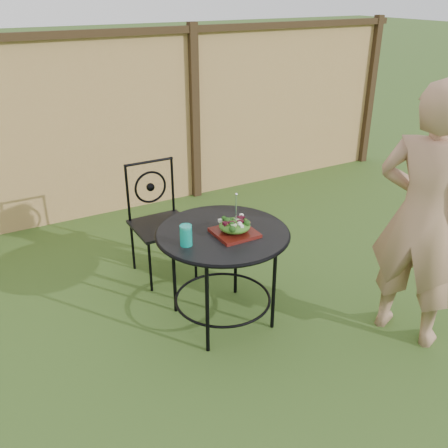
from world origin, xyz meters
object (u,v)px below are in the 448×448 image
object	(u,v)px
patio_table	(223,249)
diner	(423,218)
patio_chair	(159,218)
salad_plate	(235,233)

from	to	relation	value
patio_table	diner	xyz separation A→B (m)	(1.06, -0.75, 0.30)
patio_table	patio_chair	xyz separation A→B (m)	(-0.12, 0.87, -0.08)
diner	salad_plate	xyz separation A→B (m)	(-1.01, 0.67, -0.15)
salad_plate	patio_chair	bearing A→B (deg)	99.95
patio_table	diner	size ratio (longest dim) A/B	0.52
diner	patio_chair	bearing A→B (deg)	14.72
patio_chair	salad_plate	distance (m)	0.99
patio_chair	patio_table	bearing A→B (deg)	-82.31
diner	patio_table	bearing A→B (deg)	33.36
patio_chair	diner	xyz separation A→B (m)	(1.17, -1.62, 0.38)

